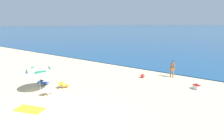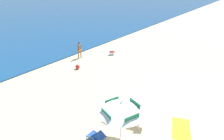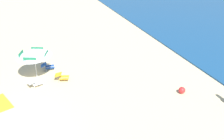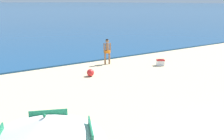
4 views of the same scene
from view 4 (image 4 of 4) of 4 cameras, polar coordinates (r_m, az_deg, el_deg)
name	(u,v)px [view 4 (image 4 of 4)]	position (r m, az deg, el deg)	size (l,w,h in m)	color
beach_umbrella_striped_main	(45,130)	(4.80, -14.75, -12.95)	(2.65, 2.67, 2.08)	silver
person_standing_near_shore	(107,50)	(16.41, -1.09, 4.60)	(0.48, 0.41, 1.66)	#8C6042
cooler_box	(160,62)	(16.49, 10.84, 1.69)	(0.61, 0.56, 0.43)	white
beach_ball	(90,73)	(13.93, -4.88, -0.60)	(0.40, 0.40, 0.40)	red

